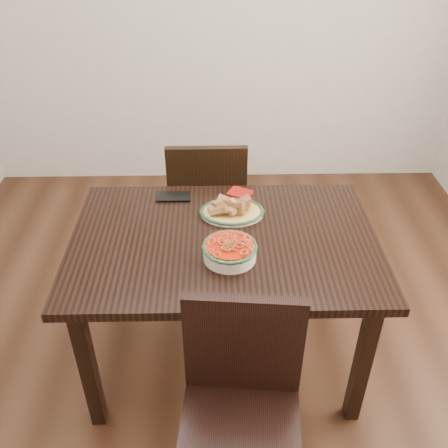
{
  "coord_description": "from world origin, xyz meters",
  "views": [
    {
      "loc": [
        -0.04,
        -1.82,
        2.02
      ],
      "look_at": [
        -0.0,
        -0.1,
        0.81
      ],
      "focal_mm": 40.0,
      "sensor_mm": 36.0,
      "label": 1
    }
  ],
  "objects_px": {
    "dining_table": "(224,255)",
    "noodle_bowl": "(230,249)",
    "chair_far": "(208,201)",
    "smartphone": "(174,197)",
    "fish_plate": "(232,206)",
    "chair_near": "(241,401)"
  },
  "relations": [
    {
      "from": "dining_table",
      "to": "noodle_bowl",
      "type": "bearing_deg",
      "value": -81.41
    },
    {
      "from": "noodle_bowl",
      "to": "smartphone",
      "type": "height_order",
      "value": "noodle_bowl"
    },
    {
      "from": "chair_near",
      "to": "chair_far",
      "type": "bearing_deg",
      "value": 100.7
    },
    {
      "from": "fish_plate",
      "to": "noodle_bowl",
      "type": "distance_m",
      "value": 0.31
    },
    {
      "from": "dining_table",
      "to": "chair_far",
      "type": "relative_size",
      "value": 1.47
    },
    {
      "from": "smartphone",
      "to": "chair_far",
      "type": "bearing_deg",
      "value": 66.62
    },
    {
      "from": "dining_table",
      "to": "smartphone",
      "type": "relative_size",
      "value": 8.1
    },
    {
      "from": "dining_table",
      "to": "fish_plate",
      "type": "relative_size",
      "value": 4.6
    },
    {
      "from": "noodle_bowl",
      "to": "smartphone",
      "type": "xyz_separation_m",
      "value": [
        -0.25,
        0.46,
        -0.04
      ]
    },
    {
      "from": "chair_near",
      "to": "noodle_bowl",
      "type": "height_order",
      "value": "chair_near"
    },
    {
      "from": "fish_plate",
      "to": "noodle_bowl",
      "type": "bearing_deg",
      "value": -93.65
    },
    {
      "from": "dining_table",
      "to": "chair_far",
      "type": "xyz_separation_m",
      "value": [
        -0.08,
        0.69,
        -0.16
      ]
    },
    {
      "from": "dining_table",
      "to": "fish_plate",
      "type": "height_order",
      "value": "fish_plate"
    },
    {
      "from": "chair_near",
      "to": "fish_plate",
      "type": "bearing_deg",
      "value": 95.73
    },
    {
      "from": "chair_far",
      "to": "noodle_bowl",
      "type": "distance_m",
      "value": 0.87
    },
    {
      "from": "smartphone",
      "to": "noodle_bowl",
      "type": "bearing_deg",
      "value": -60.92
    },
    {
      "from": "chair_far",
      "to": "smartphone",
      "type": "xyz_separation_m",
      "value": [
        -0.16,
        -0.36,
        0.26
      ]
    },
    {
      "from": "noodle_bowl",
      "to": "smartphone",
      "type": "relative_size",
      "value": 1.38
    },
    {
      "from": "chair_far",
      "to": "smartphone",
      "type": "relative_size",
      "value": 5.51
    },
    {
      "from": "fish_plate",
      "to": "smartphone",
      "type": "relative_size",
      "value": 1.76
    },
    {
      "from": "fish_plate",
      "to": "smartphone",
      "type": "distance_m",
      "value": 0.31
    },
    {
      "from": "chair_near",
      "to": "fish_plate",
      "type": "xyz_separation_m",
      "value": [
        -0.01,
        0.8,
        0.3
      ]
    }
  ]
}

